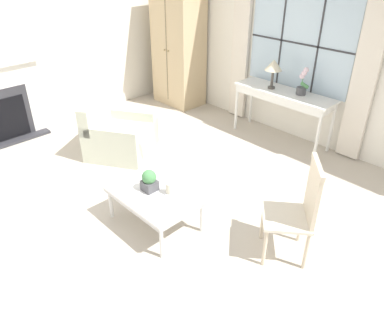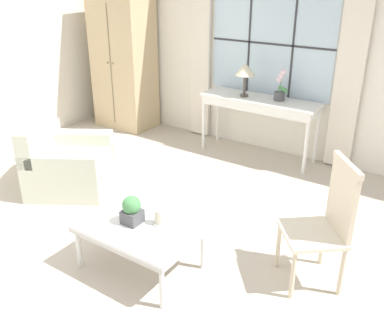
# 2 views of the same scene
# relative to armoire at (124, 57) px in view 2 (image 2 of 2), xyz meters

# --- Properties ---
(ground_plane) EXTENTS (14.00, 14.00, 0.00)m
(ground_plane) POSITION_rel_armoire_xyz_m (2.23, -2.66, -1.07)
(ground_plane) COLOR #BCB2A3
(wall_back_windowed) EXTENTS (7.20, 0.14, 2.80)m
(wall_back_windowed) POSITION_rel_armoire_xyz_m (2.23, 0.36, 0.31)
(wall_back_windowed) COLOR white
(wall_back_windowed) RESTS_ON ground_plane
(armoire) EXTENTS (0.96, 0.63, 2.13)m
(armoire) POSITION_rel_armoire_xyz_m (0.00, 0.00, 0.00)
(armoire) COLOR tan
(armoire) RESTS_ON ground_plane
(console_table) EXTENTS (1.53, 0.47, 0.79)m
(console_table) POSITION_rel_armoire_xyz_m (2.26, 0.04, -0.37)
(console_table) COLOR white
(console_table) RESTS_ON ground_plane
(table_lamp) EXTENTS (0.26, 0.26, 0.43)m
(table_lamp) POSITION_rel_armoire_xyz_m (2.05, 0.01, 0.05)
(table_lamp) COLOR #4C4742
(table_lamp) RESTS_ON console_table
(potted_orchid) EXTENTS (0.18, 0.14, 0.40)m
(potted_orchid) POSITION_rel_armoire_xyz_m (2.50, 0.10, -0.13)
(potted_orchid) COLOR #4C4C51
(potted_orchid) RESTS_ON console_table
(armchair_upholstered) EXTENTS (1.16, 1.18, 0.78)m
(armchair_upholstered) POSITION_rel_armoire_xyz_m (0.87, -1.97, -0.81)
(armchair_upholstered) COLOR beige
(armchair_upholstered) RESTS_ON ground_plane
(side_chair_wooden) EXTENTS (0.62, 0.62, 1.04)m
(side_chair_wooden) POSITION_rel_armoire_xyz_m (3.79, -1.95, -0.50)
(side_chair_wooden) COLOR beige
(side_chair_wooden) RESTS_ON ground_plane
(coffee_table) EXTENTS (0.97, 0.65, 0.41)m
(coffee_table) POSITION_rel_armoire_xyz_m (2.50, -2.64, -0.70)
(coffee_table) COLOR silver
(coffee_table) RESTS_ON ground_plane
(potted_plant_small) EXTENTS (0.15, 0.15, 0.24)m
(potted_plant_small) POSITION_rel_armoire_xyz_m (2.43, -2.64, -0.54)
(potted_plant_small) COLOR #4C4C51
(potted_plant_small) RESTS_ON coffee_table
(pillar_candle) EXTENTS (0.12, 0.12, 0.14)m
(pillar_candle) POSITION_rel_armoire_xyz_m (2.63, -2.53, -0.60)
(pillar_candle) COLOR silver
(pillar_candle) RESTS_ON coffee_table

